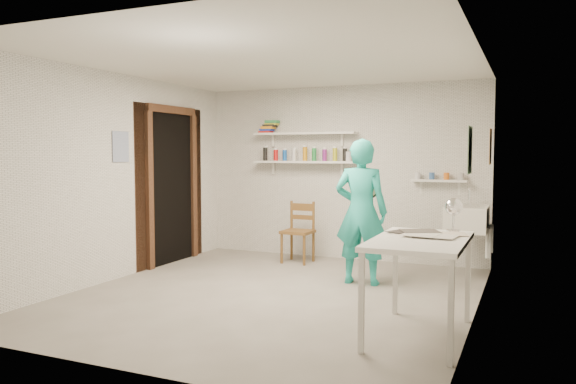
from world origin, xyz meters
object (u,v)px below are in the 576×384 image
at_px(man, 361,212).
at_px(wall_clock, 368,186).
at_px(belfast_sink, 467,218).
at_px(wooden_chair, 298,232).
at_px(desk_lamp, 454,207).
at_px(work_table, 419,288).

relative_size(man, wall_clock, 5.56).
distance_m(belfast_sink, man, 1.35).
height_order(belfast_sink, wall_clock, wall_clock).
distance_m(wall_clock, wooden_chair, 1.46).
distance_m(wall_clock, desk_lamp, 1.75).
height_order(wall_clock, wooden_chair, wall_clock).
distance_m(belfast_sink, desk_lamp, 1.98).
distance_m(belfast_sink, wooden_chair, 2.20).
bearing_deg(work_table, wall_clock, 117.31).
xyz_separation_m(man, work_table, (0.94, -1.59, -0.42)).
relative_size(wall_clock, desk_lamp, 1.97).
xyz_separation_m(man, wooden_chair, (-1.12, 0.85, -0.40)).
height_order(belfast_sink, wooden_chair, belfast_sink).
height_order(wall_clock, work_table, wall_clock).
distance_m(man, work_table, 1.89).
distance_m(wall_clock, work_table, 2.15).
bearing_deg(belfast_sink, wooden_chair, 179.75).
bearing_deg(man, wooden_chair, -39.89).
bearing_deg(wooden_chair, man, -35.06).
bearing_deg(man, work_table, 117.94).
bearing_deg(belfast_sink, work_table, -92.59).
bearing_deg(work_table, desk_lamp, 67.58).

